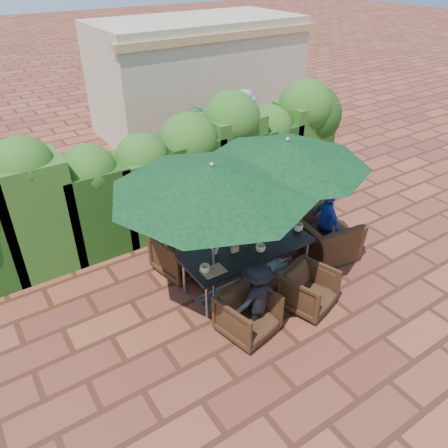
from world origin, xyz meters
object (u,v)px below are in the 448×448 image
dining_table (247,251)px  umbrella_right (287,152)px  chair_near_right (309,288)px  chair_far_left (180,251)px  umbrella_left (212,179)px  chair_far_mid (220,235)px  chair_end_right (323,229)px  chair_far_right (250,224)px  chair_near_left (248,312)px

dining_table → umbrella_right: bearing=4.3°
chair_near_right → chair_far_left: bearing=104.7°
umbrella_left → umbrella_right: size_ratio=1.11×
chair_near_right → dining_table: bearing=97.9°
dining_table → umbrella_right: 1.71m
chair_far_mid → chair_end_right: 1.91m
umbrella_right → chair_far_left: umbrella_right is taller
chair_far_right → dining_table: bearing=26.4°
chair_near_right → chair_end_right: bearing=20.4°
umbrella_left → chair_near_left: umbrella_left is taller
umbrella_left → chair_end_right: (2.41, 0.03, -1.71)m
chair_far_left → chair_near_right: bearing=111.6°
dining_table → chair_far_right: bearing=51.0°
umbrella_left → chair_end_right: umbrella_left is taller
umbrella_left → chair_far_mid: (0.81, 1.08, -1.82)m
dining_table → chair_near_right: 1.14m
chair_far_right → chair_near_right: chair_far_right is taller
chair_far_left → chair_end_right: 2.64m
dining_table → umbrella_left: size_ratio=0.76×
chair_far_right → chair_end_right: 1.37m
chair_near_left → chair_end_right: size_ratio=0.66×
dining_table → chair_far_left: size_ratio=2.65×
chair_far_left → chair_near_right: size_ratio=1.11×
dining_table → chair_end_right: chair_end_right is taller
chair_far_left → chair_far_right: chair_far_left is taller
chair_far_left → chair_near_right: chair_far_left is taller
chair_far_mid → chair_near_left: (-0.75, -1.91, -0.01)m
chair_end_right → chair_far_mid: bearing=64.9°
chair_far_left → chair_far_mid: bearing=173.4°
chair_near_left → chair_near_right: chair_near_left is taller
umbrella_left → chair_end_right: bearing=0.8°
chair_far_mid → chair_far_right: (0.68, -0.03, 0.02)m
umbrella_left → umbrella_right: bearing=5.2°
chair_far_right → chair_end_right: (0.91, -1.02, 0.10)m
chair_near_left → chair_near_right: 1.12m
chair_far_left → chair_far_right: 1.54m
umbrella_left → chair_end_right: size_ratio=2.49×
chair_far_mid → chair_far_left: bearing=12.7°
chair_far_left → chair_near_left: (0.10, -1.85, -0.03)m
chair_far_right → chair_near_left: bearing=28.2°
umbrella_right → chair_near_left: umbrella_right is taller
dining_table → chair_near_right: dining_table is taller
chair_far_right → chair_far_mid: bearing=-26.7°
chair_far_right → umbrella_left: bearing=10.5°
dining_table → chair_near_left: chair_near_left is taller
dining_table → chair_near_right: size_ratio=2.96×
umbrella_right → chair_far_right: bearing=86.4°
dining_table → chair_far_mid: bearing=83.8°
umbrella_right → chair_far_mid: umbrella_right is taller
umbrella_left → chair_near_left: size_ratio=3.79×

